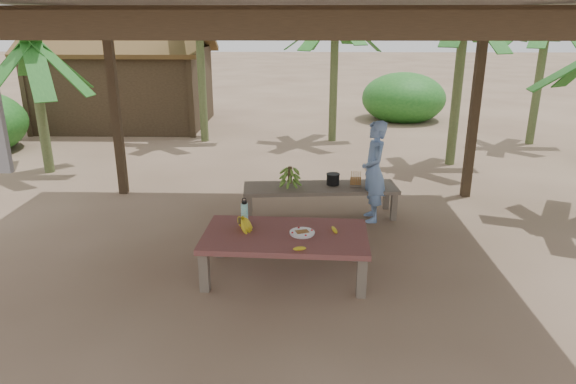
{
  "coord_description": "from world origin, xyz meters",
  "views": [
    {
      "loc": [
        0.14,
        -5.67,
        2.74
      ],
      "look_at": [
        -0.02,
        0.05,
        0.8
      ],
      "focal_mm": 32.0,
      "sensor_mm": 36.0,
      "label": 1
    }
  ],
  "objects_px": {
    "bench": "(320,190)",
    "plate": "(302,233)",
    "water_flask": "(245,212)",
    "woman": "(374,172)",
    "work_table": "(285,239)",
    "ripe_banana_bunch": "(240,224)",
    "cooking_pot": "(333,179)"
  },
  "relations": [
    {
      "from": "cooking_pot",
      "to": "ripe_banana_bunch",
      "type": "bearing_deg",
      "value": -121.58
    },
    {
      "from": "cooking_pot",
      "to": "woman",
      "type": "bearing_deg",
      "value": -21.38
    },
    {
      "from": "work_table",
      "to": "cooking_pot",
      "type": "relative_size",
      "value": 9.97
    },
    {
      "from": "ripe_banana_bunch",
      "to": "cooking_pot",
      "type": "xyz_separation_m",
      "value": [
        1.14,
        1.85,
        -0.05
      ]
    },
    {
      "from": "ripe_banana_bunch",
      "to": "plate",
      "type": "bearing_deg",
      "value": -7.57
    },
    {
      "from": "bench",
      "to": "plate",
      "type": "bearing_deg",
      "value": -102.71
    },
    {
      "from": "woman",
      "to": "bench",
      "type": "bearing_deg",
      "value": -103.02
    },
    {
      "from": "bench",
      "to": "plate",
      "type": "distance_m",
      "value": 1.88
    },
    {
      "from": "ripe_banana_bunch",
      "to": "work_table",
      "type": "bearing_deg",
      "value": -8.53
    },
    {
      "from": "bench",
      "to": "water_flask",
      "type": "relative_size",
      "value": 7.4
    },
    {
      "from": "work_table",
      "to": "ripe_banana_bunch",
      "type": "height_order",
      "value": "ripe_banana_bunch"
    },
    {
      "from": "bench",
      "to": "cooking_pot",
      "type": "xyz_separation_m",
      "value": [
        0.18,
        0.09,
        0.13
      ]
    },
    {
      "from": "bench",
      "to": "cooking_pot",
      "type": "relative_size",
      "value": 12.11
    },
    {
      "from": "woman",
      "to": "work_table",
      "type": "bearing_deg",
      "value": -37.66
    },
    {
      "from": "ripe_banana_bunch",
      "to": "water_flask",
      "type": "height_order",
      "value": "water_flask"
    },
    {
      "from": "work_table",
      "to": "cooking_pot",
      "type": "distance_m",
      "value": 2.03
    },
    {
      "from": "ripe_banana_bunch",
      "to": "bench",
      "type": "bearing_deg",
      "value": 61.59
    },
    {
      "from": "work_table",
      "to": "plate",
      "type": "height_order",
      "value": "plate"
    },
    {
      "from": "ripe_banana_bunch",
      "to": "woman",
      "type": "relative_size",
      "value": 0.19
    },
    {
      "from": "work_table",
      "to": "plate",
      "type": "bearing_deg",
      "value": -2.24
    },
    {
      "from": "water_flask",
      "to": "ripe_banana_bunch",
      "type": "bearing_deg",
      "value": -96.9
    },
    {
      "from": "water_flask",
      "to": "cooking_pot",
      "type": "height_order",
      "value": "water_flask"
    },
    {
      "from": "work_table",
      "to": "plate",
      "type": "xyz_separation_m",
      "value": [
        0.18,
        -0.02,
        0.08
      ]
    },
    {
      "from": "water_flask",
      "to": "plate",
      "type": "bearing_deg",
      "value": -26.42
    },
    {
      "from": "plate",
      "to": "water_flask",
      "type": "xyz_separation_m",
      "value": [
        -0.67,
        0.33,
        0.11
      ]
    },
    {
      "from": "bench",
      "to": "ripe_banana_bunch",
      "type": "height_order",
      "value": "ripe_banana_bunch"
    },
    {
      "from": "plate",
      "to": "cooking_pot",
      "type": "distance_m",
      "value": 1.99
    },
    {
      "from": "work_table",
      "to": "water_flask",
      "type": "distance_m",
      "value": 0.61
    },
    {
      "from": "plate",
      "to": "cooking_pot",
      "type": "relative_size",
      "value": 1.49
    },
    {
      "from": "ripe_banana_bunch",
      "to": "cooking_pot",
      "type": "bearing_deg",
      "value": 58.42
    },
    {
      "from": "water_flask",
      "to": "woman",
      "type": "height_order",
      "value": "woman"
    },
    {
      "from": "work_table",
      "to": "water_flask",
      "type": "relative_size",
      "value": 6.09
    }
  ]
}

